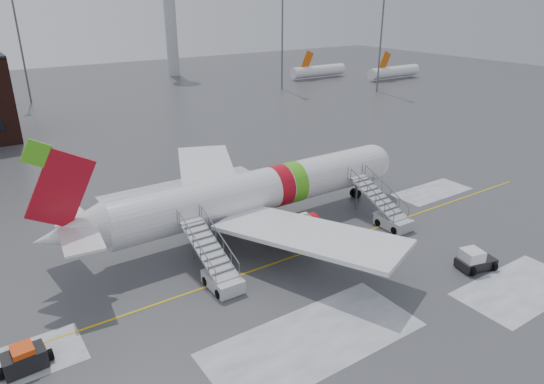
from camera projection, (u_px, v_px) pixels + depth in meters
ground at (296, 249)px, 40.98m from camera, size 260.00×260.00×0.00m
airliner at (251, 193)px, 43.43m from camera, size 35.03×32.97×11.18m
airstair_fwd at (388, 214)px, 44.91m from camera, size 2.05×7.70×3.48m
airstair_aft at (218, 271)px, 35.71m from camera, size 2.05×7.70×3.48m
pushback_tug at (474, 260)px, 37.73m from camera, size 3.22×2.70×1.68m
baggage_tractor at (25, 360)px, 27.54m from camera, size 3.01×1.49×1.55m
control_tower at (169, 0)px, 122.43m from camera, size 6.40×6.40×30.00m
light_mast_far_ne at (282, 25)px, 105.12m from camera, size 1.20×1.20×24.25m
light_mast_far_n at (18, 30)px, 91.57m from camera, size 1.20×1.20×24.25m
light_mast_far_e at (382, 26)px, 102.64m from camera, size 1.20×1.20×24.25m
distant_aircraft at (344, 80)px, 122.47m from camera, size 35.00×18.00×8.00m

